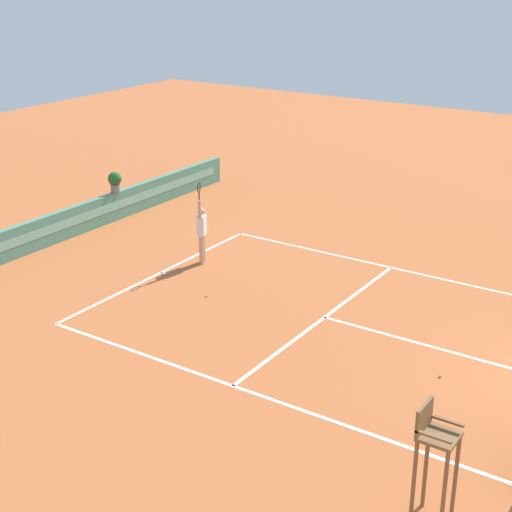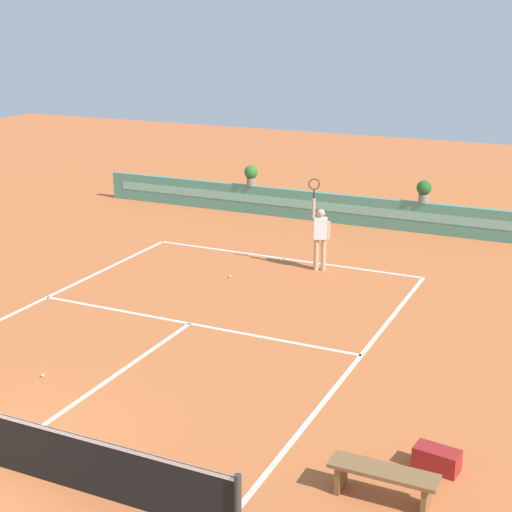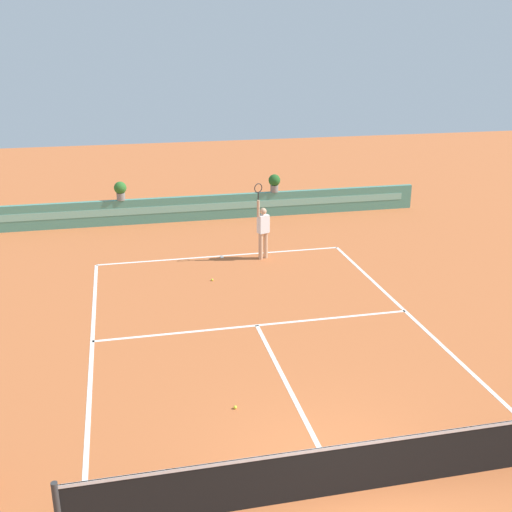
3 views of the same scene
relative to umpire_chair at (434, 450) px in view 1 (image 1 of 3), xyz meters
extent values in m
plane|color=#BC6033|center=(5.80, 4.74, -1.34)|extent=(60.00, 60.00, 0.00)
cube|color=white|center=(5.80, 10.63, -1.34)|extent=(8.22, 0.10, 0.01)
cube|color=white|center=(5.80, 5.14, -1.34)|extent=(8.22, 0.10, 0.01)
cube|color=white|center=(5.80, 1.94, -1.34)|extent=(0.10, 6.40, 0.01)
cube|color=white|center=(1.69, 4.68, -1.34)|extent=(0.10, 11.89, 0.01)
cube|color=white|center=(9.91, 4.68, -1.34)|extent=(0.10, 11.89, 0.01)
cube|color=white|center=(5.80, 10.53, -1.34)|extent=(0.10, 0.20, 0.01)
cube|color=#4C8E7A|center=(5.80, 15.13, -0.84)|extent=(18.00, 0.20, 1.00)
cube|color=#7ABCA8|center=(5.80, 15.02, -0.79)|extent=(17.10, 0.01, 0.28)
cylinder|color=brown|center=(-0.26, -0.32, -0.54)|extent=(0.07, 0.07, 1.60)
cylinder|color=brown|center=(0.25, -0.32, -0.54)|extent=(0.07, 0.07, 1.60)
cylinder|color=brown|center=(-0.26, 0.19, -0.54)|extent=(0.07, 0.07, 1.60)
cylinder|color=brown|center=(0.25, 0.19, -0.54)|extent=(0.07, 0.07, 1.60)
cube|color=brown|center=(0.00, -0.06, 0.29)|extent=(0.60, 0.60, 0.06)
cube|color=brown|center=(0.00, 0.21, 0.56)|extent=(0.60, 0.06, 0.48)
cube|color=brown|center=(-0.27, -0.06, 0.44)|extent=(0.06, 0.60, 0.04)
cube|color=brown|center=(0.27, -0.06, 0.44)|extent=(0.06, 0.60, 0.04)
cylinder|color=tan|center=(7.21, 10.13, -0.89)|extent=(0.14, 0.14, 0.90)
cylinder|color=tan|center=(7.03, 10.05, -0.89)|extent=(0.14, 0.14, 0.90)
cube|color=white|center=(7.12, 10.09, -0.14)|extent=(0.42, 0.34, 0.60)
sphere|color=tan|center=(7.12, 10.09, 0.29)|extent=(0.22, 0.22, 0.22)
cylinder|color=tan|center=(6.93, 10.01, 0.41)|extent=(0.09, 0.09, 0.55)
cylinder|color=black|center=(6.93, 10.01, 0.83)|extent=(0.04, 0.04, 0.24)
torus|color=#262626|center=(6.93, 10.01, 1.09)|extent=(0.30, 0.15, 0.31)
cylinder|color=tan|center=(7.32, 10.17, -0.19)|extent=(0.09, 0.09, 0.50)
sphere|color=#CCE033|center=(4.55, 1.52, -1.31)|extent=(0.07, 0.07, 0.07)
sphere|color=#CCE033|center=(5.15, 8.46, -1.31)|extent=(0.07, 0.07, 0.07)
cylinder|color=gray|center=(8.76, 15.13, -0.20)|extent=(0.32, 0.32, 0.28)
sphere|color=#235B23|center=(8.76, 15.13, 0.14)|extent=(0.48, 0.48, 0.48)
camera|label=1|loc=(-10.27, -3.41, 7.38)|focal=54.52mm
camera|label=2|loc=(14.19, -9.22, 5.46)|focal=54.49mm
camera|label=3|loc=(2.62, -9.07, 5.70)|focal=43.92mm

